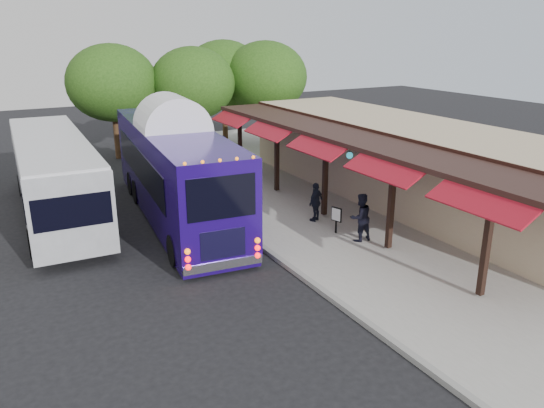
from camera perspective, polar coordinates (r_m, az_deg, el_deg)
ground at (r=17.17m, az=2.64°, el=-7.71°), size 90.00×90.00×0.00m
sidewalk at (r=22.83m, az=8.13°, el=-0.96°), size 10.00×40.00×0.15m
curb at (r=20.39m, az=-3.11°, el=-3.18°), size 0.20×40.00×0.16m
station_shelter at (r=24.46m, az=14.70°, el=4.25°), size 8.15×20.00×3.60m
coach_bus at (r=22.10m, az=-10.42°, el=3.95°), size 3.92×12.83×4.04m
city_bus at (r=23.86m, az=-22.40°, el=3.09°), size 3.16×12.46×3.32m
ped_a at (r=21.08m, az=-1.89°, el=0.04°), size 0.68×0.60×1.56m
ped_b at (r=19.46m, az=9.49°, el=-1.43°), size 0.87×0.68×1.79m
ped_c at (r=21.30m, az=4.74°, el=0.23°), size 1.01×0.77×1.59m
ped_d at (r=29.73m, az=-5.36°, el=5.60°), size 1.24×0.83×1.80m
sign_board at (r=20.10m, az=6.93°, el=-1.26°), size 0.18×0.46×1.03m
tree_left at (r=33.48m, az=-8.51°, el=12.72°), size 5.16×5.16×6.61m
tree_mid at (r=36.57m, az=-5.21°, el=13.63°), size 5.41×5.41×6.93m
tree_right at (r=35.22m, az=-0.71°, el=13.49°), size 5.39×5.39×6.90m
tree_far at (r=33.32m, az=-16.83°, el=12.36°), size 5.31×5.31×6.80m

